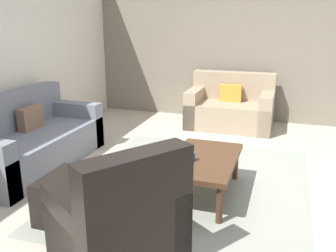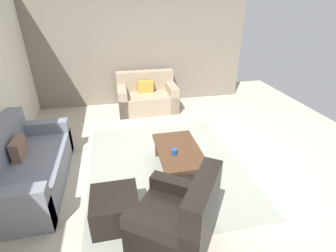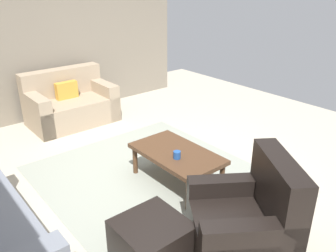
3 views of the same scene
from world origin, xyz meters
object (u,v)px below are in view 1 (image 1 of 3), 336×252
object	(u,v)px
coffee_table	(204,162)
cup	(191,157)
ottoman	(75,198)
couch_loveseat	(231,108)
couch_main	(26,142)
armchair_leather	(121,228)

from	to	relation	value
coffee_table	cup	size ratio (longest dim) A/B	12.66
ottoman	coffee_table	size ratio (longest dim) A/B	0.51
couch_loveseat	coffee_table	size ratio (longest dim) A/B	1.25
cup	couch_loveseat	bearing A→B (deg)	0.65
couch_loveseat	couch_main	bearing A→B (deg)	139.62
coffee_table	cup	xyz separation A→B (m)	(-0.12, 0.10, 0.09)
couch_loveseat	coffee_table	xyz separation A→B (m)	(-2.62, -0.13, 0.06)
couch_main	armchair_leather	world-z (taller)	armchair_leather
couch_main	ottoman	world-z (taller)	couch_main
coffee_table	couch_main	bearing A→B (deg)	87.11
armchair_leather	cup	bearing A→B (deg)	-10.18
couch_loveseat	ottoman	distance (m)	3.54
armchair_leather	cup	distance (m)	1.19
couch_main	coffee_table	size ratio (longest dim) A/B	1.75
cup	coffee_table	bearing A→B (deg)	-40.20
couch_main	couch_loveseat	xyz separation A→B (m)	(2.50, -2.13, 0.00)
armchair_leather	cup	xyz separation A→B (m)	(1.16, -0.21, 0.15)
couch_main	coffee_table	xyz separation A→B (m)	(-0.11, -2.26, 0.06)
ottoman	couch_loveseat	bearing A→B (deg)	-14.05
couch_loveseat	ottoman	bearing A→B (deg)	165.95
ottoman	cup	distance (m)	1.16
couch_loveseat	cup	size ratio (longest dim) A/B	15.81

